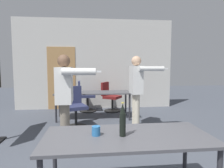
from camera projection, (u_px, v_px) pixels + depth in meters
back_wall at (94, 65)px, 6.68m from camera, size 5.22×0.12×2.97m
conference_table_near at (128, 142)px, 2.07m from camera, size 1.72×0.79×0.73m
conference_table_far at (93, 94)px, 5.40m from camera, size 2.01×0.70×0.73m
person_left_plaid at (137, 85)px, 4.57m from camera, size 0.76×0.62×1.66m
person_near_casual at (65, 92)px, 3.51m from camera, size 0.77×0.71×1.64m
office_chair_side_rolled at (85, 97)px, 6.27m from camera, size 0.56×0.52×0.96m
office_chair_near_pushed at (75, 108)px, 4.68m from camera, size 0.60×0.64×0.95m
office_chair_far_right at (110, 98)px, 6.32m from camera, size 0.68×0.66×0.91m
beer_bottle at (123, 120)px, 2.02m from camera, size 0.07×0.07×0.35m
drink_cup at (96, 131)px, 2.05m from camera, size 0.09×0.09×0.10m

